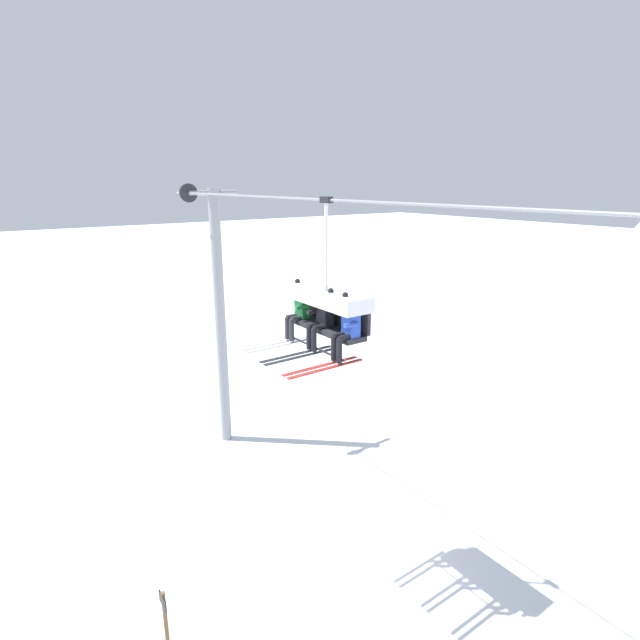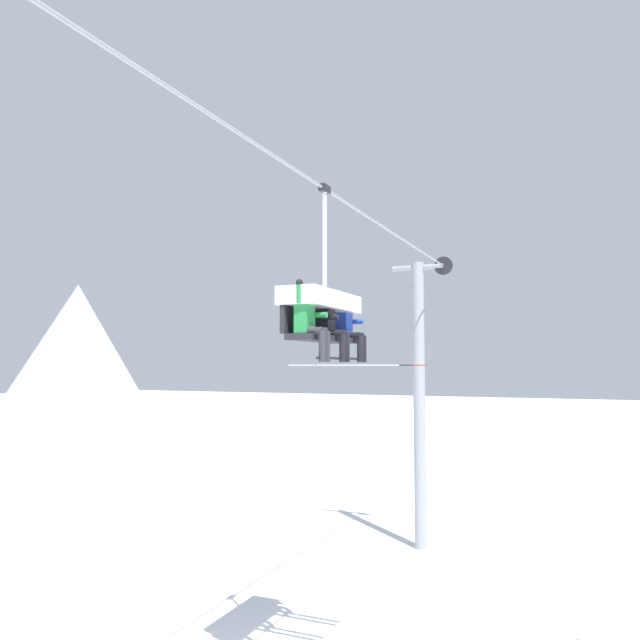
# 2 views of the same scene
# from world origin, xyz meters

# --- Properties ---
(ground_plane) EXTENTS (200.00, 200.00, 0.00)m
(ground_plane) POSITION_xyz_m (0.00, 0.00, 0.00)
(ground_plane) COLOR white
(lift_tower_near) EXTENTS (0.36, 1.88, 8.78)m
(lift_tower_near) POSITION_xyz_m (-6.88, -0.02, 4.56)
(lift_tower_near) COLOR gray
(lift_tower_near) RESTS_ON ground_plane
(lift_cable) EXTENTS (18.13, 0.05, 0.05)m
(lift_cable) POSITION_xyz_m (1.18, -0.80, 8.50)
(lift_cable) COLOR gray
(chairlift_chair) EXTENTS (2.09, 0.74, 2.99)m
(chairlift_chair) POSITION_xyz_m (0.16, -0.73, 6.45)
(chairlift_chair) COLOR #232328
(skier_green) EXTENTS (0.48, 1.70, 1.34)m
(skier_green) POSITION_xyz_m (-0.67, -0.94, 6.16)
(skier_green) COLOR #23843D
(skier_black) EXTENTS (0.48, 1.70, 1.34)m
(skier_black) POSITION_xyz_m (0.17, -0.94, 6.16)
(skier_black) COLOR black
(skier_blue) EXTENTS (0.48, 1.70, 1.34)m
(skier_blue) POSITION_xyz_m (0.99, -0.94, 6.16)
(skier_blue) COLOR #2847B7
(trail_sign) EXTENTS (0.36, 0.08, 1.60)m
(trail_sign) POSITION_xyz_m (0.36, -4.63, 0.90)
(trail_sign) COLOR brown
(trail_sign) RESTS_ON ground_plane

